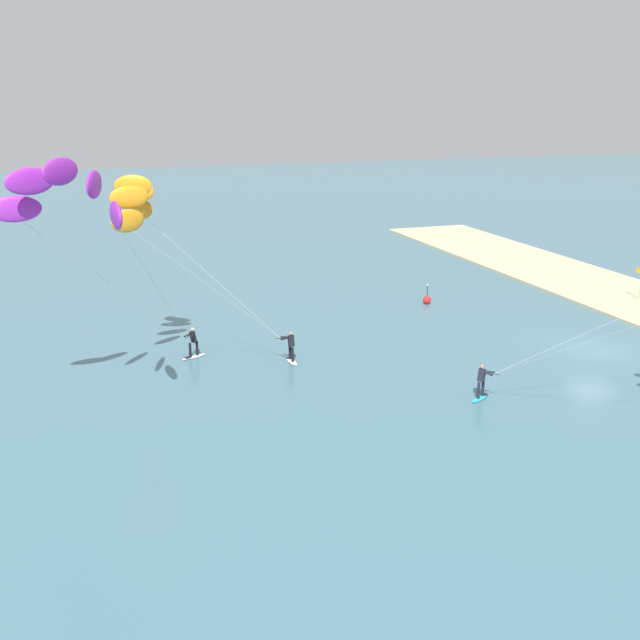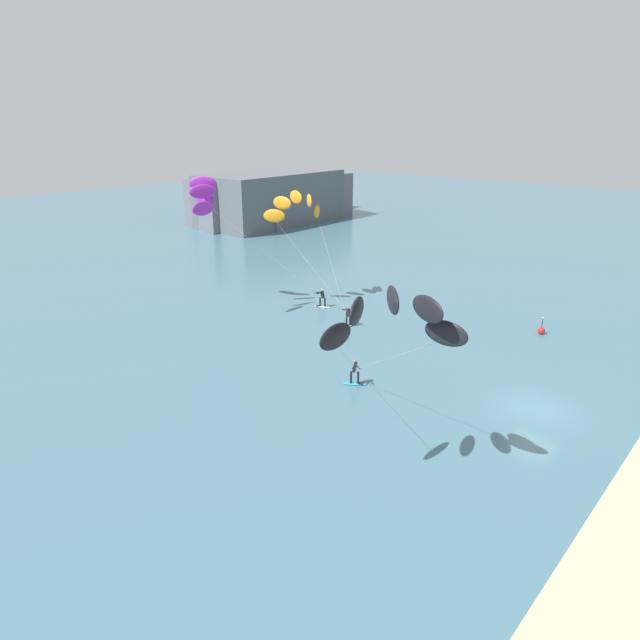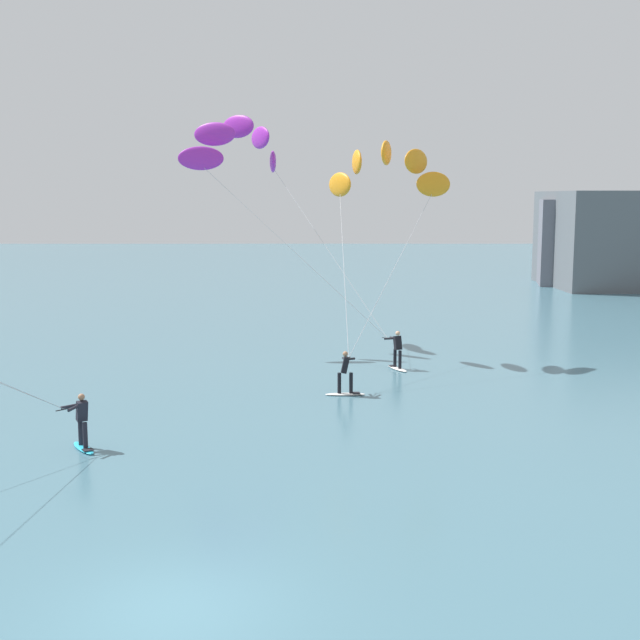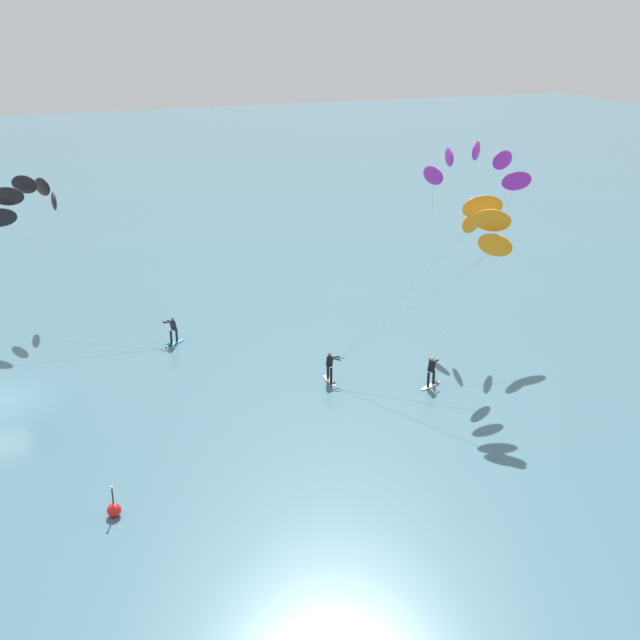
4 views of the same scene
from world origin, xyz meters
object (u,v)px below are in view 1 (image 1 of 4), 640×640
Objects in this scene: marker_buoy at (427,300)px; kitesurfer_mid_water at (140,207)px; kitesurfer_far_out at (68,199)px; beach_flag at (640,277)px.

kitesurfer_mid_water is at bearing 108.50° from marker_buoy.
kitesurfer_far_out is at bearing 151.79° from kitesurfer_mid_water.
marker_buoy is at bearing -71.50° from kitesurfer_mid_water.
kitesurfer_far_out is (-6.63, 3.56, 1.32)m from kitesurfer_mid_water.
kitesurfer_far_out reaches higher than marker_buoy.
kitesurfer_mid_water is 4.49× the size of beach_flag.
kitesurfer_mid_water is at bearing 94.10° from beach_flag.
kitesurfer_far_out reaches higher than kitesurfer_mid_water.
marker_buoy is (13.11, -22.91, -9.33)m from kitesurfer_far_out.
kitesurfer_mid_water is 0.87× the size of kitesurfer_far_out.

